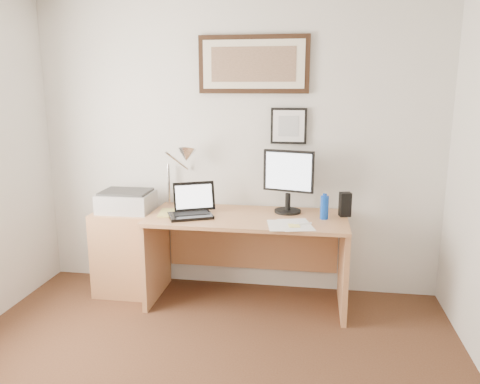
% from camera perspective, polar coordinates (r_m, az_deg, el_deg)
% --- Properties ---
extents(wall_back, '(3.50, 0.02, 2.50)m').
position_cam_1_polar(wall_back, '(4.06, -0.47, 5.35)').
color(wall_back, silver).
rests_on(wall_back, ground).
extents(side_cabinet, '(0.50, 0.40, 0.73)m').
position_cam_1_polar(side_cabinet, '(4.22, -13.70, -7.12)').
color(side_cabinet, '#AB7247').
rests_on(side_cabinet, floor).
extents(water_bottle, '(0.06, 0.06, 0.19)m').
position_cam_1_polar(water_bottle, '(3.74, 10.25, -1.88)').
color(water_bottle, '#0D3CAC').
rests_on(water_bottle, desk).
extents(bottle_cap, '(0.03, 0.03, 0.02)m').
position_cam_1_polar(bottle_cap, '(3.71, 10.31, -0.35)').
color(bottle_cap, '#0D3CAC').
rests_on(bottle_cap, water_bottle).
extents(speaker, '(0.10, 0.09, 0.19)m').
position_cam_1_polar(speaker, '(3.85, 12.68, -1.48)').
color(speaker, black).
rests_on(speaker, desk).
extents(paper_sheet_a, '(0.26, 0.33, 0.00)m').
position_cam_1_polar(paper_sheet_a, '(3.54, 5.15, -4.06)').
color(paper_sheet_a, white).
rests_on(paper_sheet_a, desk).
extents(paper_sheet_b, '(0.31, 0.38, 0.00)m').
position_cam_1_polar(paper_sheet_b, '(3.56, 6.80, -3.99)').
color(paper_sheet_b, white).
rests_on(paper_sheet_b, desk).
extents(sticky_pad, '(0.10, 0.10, 0.01)m').
position_cam_1_polar(sticky_pad, '(3.52, 6.61, -4.10)').
color(sticky_pad, '#FFF478').
rests_on(sticky_pad, desk).
extents(marker_pen, '(0.14, 0.06, 0.02)m').
position_cam_1_polar(marker_pen, '(3.57, 7.65, -3.87)').
color(marker_pen, white).
rests_on(marker_pen, desk).
extents(book, '(0.20, 0.25, 0.02)m').
position_cam_1_polar(book, '(3.90, -9.79, -2.53)').
color(book, '#CEC061').
rests_on(book, desk).
extents(desk, '(1.60, 0.70, 0.75)m').
position_cam_1_polar(desk, '(3.93, 1.04, -5.92)').
color(desk, '#AB7247').
rests_on(desk, floor).
extents(laptop, '(0.41, 0.42, 0.26)m').
position_cam_1_polar(laptop, '(3.80, -5.90, -2.03)').
color(laptop, black).
rests_on(laptop, desk).
extents(lcd_monitor, '(0.42, 0.22, 0.52)m').
position_cam_1_polar(lcd_monitor, '(3.84, 5.90, 1.68)').
color(lcd_monitor, black).
rests_on(lcd_monitor, desk).
extents(printer, '(0.44, 0.34, 0.18)m').
position_cam_1_polar(printer, '(4.10, -13.68, -1.09)').
color(printer, '#ADADB0').
rests_on(printer, side_cabinet).
extents(desk_lamp, '(0.29, 0.27, 0.53)m').
position_cam_1_polar(desk_lamp, '(3.97, -6.75, 4.19)').
color(desk_lamp, silver).
rests_on(desk_lamp, desk).
extents(picture_large, '(0.92, 0.04, 0.47)m').
position_cam_1_polar(picture_large, '(3.98, 1.65, 15.29)').
color(picture_large, black).
rests_on(picture_large, wall_back).
extents(picture_small, '(0.30, 0.03, 0.30)m').
position_cam_1_polar(picture_small, '(3.96, 5.96, 8.01)').
color(picture_small, black).
rests_on(picture_small, wall_back).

